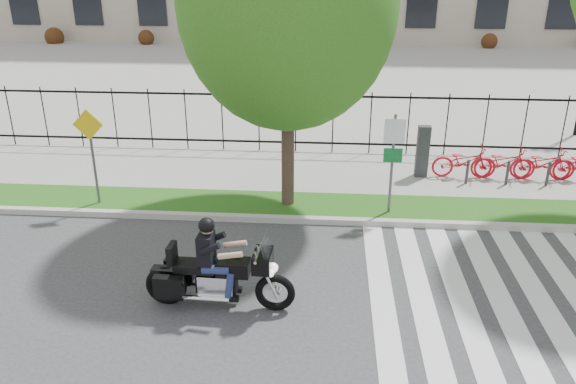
{
  "coord_description": "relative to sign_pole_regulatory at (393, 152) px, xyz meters",
  "views": [
    {
      "loc": [
        1.11,
        -8.36,
        6.01
      ],
      "look_at": [
        0.23,
        3.0,
        1.27
      ],
      "focal_mm": 35.0,
      "sensor_mm": 36.0,
      "label": 1
    }
  ],
  "objects": [
    {
      "name": "ground",
      "position": [
        -2.64,
        -4.58,
        -1.74
      ],
      "size": [
        120.0,
        120.0,
        0.0
      ],
      "primitive_type": "plane",
      "color": "#363538",
      "rests_on": "ground"
    },
    {
      "name": "curb",
      "position": [
        -2.64,
        -0.48,
        -1.66
      ],
      "size": [
        60.0,
        0.2,
        0.15
      ],
      "primitive_type": "cube",
      "color": "#AFADA4",
      "rests_on": "ground"
    },
    {
      "name": "grass_verge",
      "position": [
        -2.64,
        0.37,
        -1.66
      ],
      "size": [
        60.0,
        1.5,
        0.15
      ],
      "primitive_type": "cube",
      "color": "#255415",
      "rests_on": "ground"
    },
    {
      "name": "sidewalk",
      "position": [
        -2.64,
        2.87,
        -1.66
      ],
      "size": [
        60.0,
        3.5,
        0.15
      ],
      "primitive_type": "cube",
      "color": "gray",
      "rests_on": "ground"
    },
    {
      "name": "plaza",
      "position": [
        -2.64,
        20.42,
        -1.69
      ],
      "size": [
        80.0,
        34.0,
        0.1
      ],
      "primitive_type": "cube",
      "color": "gray",
      "rests_on": "ground"
    },
    {
      "name": "crosswalk_stripes",
      "position": [
        2.19,
        -4.58,
        -1.73
      ],
      "size": [
        5.7,
        8.0,
        0.01
      ],
      "primitive_type": null,
      "color": "silver",
      "rests_on": "ground"
    },
    {
      "name": "iron_fence",
      "position": [
        -2.64,
        4.62,
        -0.59
      ],
      "size": [
        30.0,
        0.06,
        2.0
      ],
      "primitive_type": null,
      "color": "black",
      "rests_on": "sidewalk"
    },
    {
      "name": "street_tree_1",
      "position": [
        -2.56,
        0.37,
        3.32
      ],
      "size": [
        5.05,
        5.05,
        7.83
      ],
      "color": "#39291F",
      "rests_on": "grass_verge"
    },
    {
      "name": "sign_pole_regulatory",
      "position": [
        0.0,
        0.0,
        0.0
      ],
      "size": [
        0.5,
        0.09,
        2.5
      ],
      "color": "#59595B",
      "rests_on": "grass_verge"
    },
    {
      "name": "sign_pole_warning",
      "position": [
        -7.46,
        0.0,
        0.0
      ],
      "size": [
        0.78,
        0.09,
        2.49
      ],
      "color": "#59595B",
      "rests_on": "grass_verge"
    },
    {
      "name": "motorcycle_rider",
      "position": [
        -3.49,
        -4.18,
        -1.02
      ],
      "size": [
        2.82,
        0.84,
        2.18
      ],
      "color": "black",
      "rests_on": "ground"
    }
  ]
}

